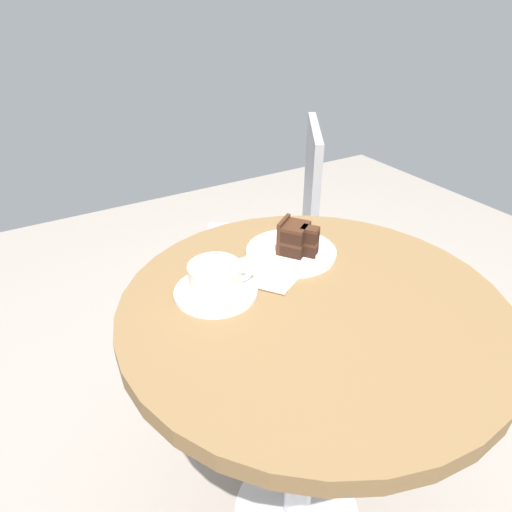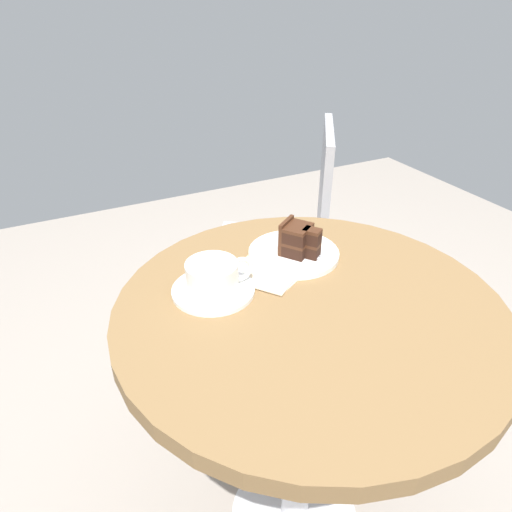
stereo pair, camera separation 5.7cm
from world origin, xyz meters
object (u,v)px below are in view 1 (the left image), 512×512
object	(u,v)px
fork	(312,251)
coffee_cup	(216,278)
saucer	(216,292)
cake_slice	(296,238)
napkin	(268,270)
teaspoon	(225,276)
cake_plate	(291,252)
cafe_chair	(282,231)

from	to	relation	value
fork	coffee_cup	bearing A→B (deg)	-89.01
saucer	cake_slice	xyz separation A→B (m)	(0.21, 0.04, 0.04)
napkin	cake_slice	bearing A→B (deg)	12.94
teaspoon	cake_plate	bearing A→B (deg)	30.54
teaspoon	cafe_chair	world-z (taller)	cafe_chair
saucer	cake_plate	size ratio (longest dim) A/B	0.81
cake_plate	cake_slice	distance (m)	0.04
teaspoon	cake_slice	bearing A→B (deg)	26.49
teaspoon	cake_plate	world-z (taller)	teaspoon
fork	napkin	bearing A→B (deg)	-95.12
cake_plate	napkin	distance (m)	0.08
coffee_cup	cake_plate	size ratio (longest dim) A/B	0.68
coffee_cup	cake_slice	size ratio (longest dim) A/B	1.47
teaspoon	coffee_cup	bearing A→B (deg)	-110.98
napkin	coffee_cup	bearing A→B (deg)	-169.75
saucer	cafe_chair	size ratio (longest dim) A/B	0.19
saucer	cafe_chair	world-z (taller)	cafe_chair
coffee_cup	cake_slice	world-z (taller)	cake_slice
teaspoon	cake_slice	world-z (taller)	cake_slice
cake_plate	fork	size ratio (longest dim) A/B	1.37
cake_plate	cafe_chair	bearing A→B (deg)	58.42
saucer	napkin	xyz separation A→B (m)	(0.13, 0.02, -0.00)
cafe_chair	teaspoon	bearing A→B (deg)	-11.26
teaspoon	napkin	bearing A→B (deg)	16.72
cake_plate	cake_slice	size ratio (longest dim) A/B	2.16
teaspoon	saucer	bearing A→B (deg)	-114.75
cake_slice	napkin	xyz separation A→B (m)	(-0.08, -0.02, -0.04)
saucer	cake_plate	world-z (taller)	cake_plate
cake_plate	cake_slice	world-z (taller)	cake_slice
cafe_chair	napkin	bearing A→B (deg)	-3.53
coffee_cup	fork	bearing A→B (deg)	5.12
cake_plate	napkin	xyz separation A→B (m)	(-0.08, -0.03, -0.00)
teaspoon	fork	bearing A→B (deg)	20.50
saucer	coffee_cup	size ratio (longest dim) A/B	1.19
coffee_cup	cafe_chair	xyz separation A→B (m)	(0.47, 0.47, -0.24)
coffee_cup	teaspoon	distance (m)	0.06
cake_plate	fork	distance (m)	0.05
saucer	teaspoon	bearing A→B (deg)	40.57
cake_plate	cafe_chair	world-z (taller)	cafe_chair
saucer	coffee_cup	world-z (taller)	coffee_cup
saucer	cafe_chair	xyz separation A→B (m)	(0.47, 0.47, -0.21)
teaspoon	fork	distance (m)	0.20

